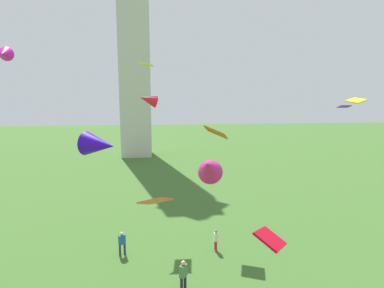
% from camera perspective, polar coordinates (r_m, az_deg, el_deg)
% --- Properties ---
extents(monument_obelisk, '(5.28, 5.28, 46.41)m').
position_cam_1_polar(monument_obelisk, '(58.67, -10.62, 20.86)').
color(monument_obelisk, beige).
rests_on(monument_obelisk, ground_plane).
extents(person_2, '(0.50, 0.46, 1.67)m').
position_cam_1_polar(person_2, '(22.70, -12.70, -17.12)').
color(person_2, '#2D3338').
rests_on(person_2, ground_plane).
extents(person_3, '(0.49, 0.55, 1.83)m').
position_cam_1_polar(person_3, '(18.65, -1.60, -22.73)').
color(person_3, '#1E2333').
rests_on(person_3, ground_plane).
extents(person_5, '(0.25, 0.48, 1.56)m').
position_cam_1_polar(person_5, '(22.82, 4.38, -16.96)').
color(person_5, red).
rests_on(person_5, ground_plane).
extents(kite_flying_0, '(1.04, 1.33, 0.44)m').
position_cam_1_polar(kite_flying_0, '(24.79, 27.87, 7.08)').
color(kite_flying_0, yellow).
extents(kite_flying_1, '(2.64, 2.37, 1.60)m').
position_cam_1_polar(kite_flying_1, '(20.07, -16.59, -0.13)').
color(kite_flying_1, '#3109C3').
extents(kite_flying_2, '(1.19, 1.54, 1.06)m').
position_cam_1_polar(kite_flying_2, '(23.90, -31.18, 13.95)').
color(kite_flying_2, '#EC11B1').
extents(kite_flying_3, '(1.83, 1.57, 0.89)m').
position_cam_1_polar(kite_flying_3, '(15.90, -6.81, -10.33)').
color(kite_flying_3, orange).
extents(kite_flying_4, '(0.99, 0.68, 0.24)m').
position_cam_1_polar(kite_flying_4, '(29.29, 26.14, 6.19)').
color(kite_flying_4, purple).
extents(kite_flying_5, '(1.34, 1.77, 0.24)m').
position_cam_1_polar(kite_flying_5, '(27.68, -8.40, 14.23)').
color(kite_flying_5, yellow).
extents(kite_flying_6, '(1.74, 1.26, 1.31)m').
position_cam_1_polar(kite_flying_6, '(24.95, -8.05, 8.07)').
color(kite_flying_6, red).
extents(kite_flying_7, '(1.74, 1.98, 0.93)m').
position_cam_1_polar(kite_flying_7, '(13.54, 14.15, -16.50)').
color(kite_flying_7, red).
extents(kite_flying_8, '(1.89, 1.95, 1.11)m').
position_cam_1_polar(kite_flying_8, '(23.28, 4.40, 2.14)').
color(kite_flying_8, '#C85F0E').
extents(kite_flying_9, '(1.68, 2.28, 1.82)m').
position_cam_1_polar(kite_flying_9, '(14.26, 3.14, -4.40)').
color(kite_flying_9, '#CB1979').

